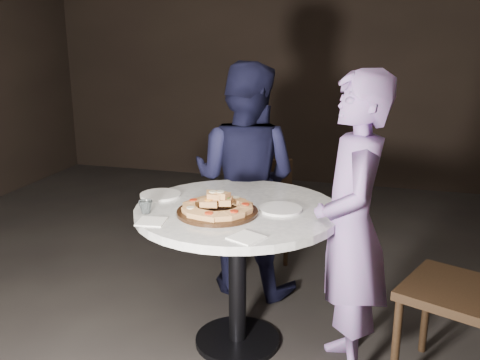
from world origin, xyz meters
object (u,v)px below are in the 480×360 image
object	(u,v)px
chair_far	(263,202)
diner_teal	(351,229)
serving_board	(217,212)
diner_navy	(245,179)
table	(237,234)
focaccia_pile	(217,205)
water_glass	(146,207)

from	to	relation	value
chair_far	diner_teal	xyz separation A→B (m)	(0.70, -1.15, 0.29)
serving_board	diner_navy	size ratio (longest dim) A/B	0.27
table	diner_navy	bearing A→B (deg)	102.07
focaccia_pile	chair_far	world-z (taller)	focaccia_pile
table	diner_teal	bearing A→B (deg)	-6.00
diner_navy	serving_board	bearing A→B (deg)	103.51
focaccia_pile	chair_far	xyz separation A→B (m)	(-0.05, 1.21, -0.37)
focaccia_pile	water_glass	size ratio (longest dim) A/B	5.18
table	water_glass	distance (m)	0.49
table	chair_far	bearing A→B (deg)	96.19
table	chair_far	size ratio (longest dim) A/B	1.53
serving_board	diner_navy	distance (m)	0.80
serving_board	water_glass	bearing A→B (deg)	-165.64
table	serving_board	xyz separation A→B (m)	(-0.07, -0.13, 0.15)
water_glass	chair_far	bearing A→B (deg)	77.40
serving_board	chair_far	xyz separation A→B (m)	(-0.05, 1.21, -0.33)
focaccia_pile	water_glass	xyz separation A→B (m)	(-0.34, -0.09, -0.01)
focaccia_pile	diner_navy	xyz separation A→B (m)	(-0.08, 0.79, -0.09)
chair_far	diner_teal	bearing A→B (deg)	103.19
chair_far	diner_teal	size ratio (longest dim) A/B	0.54
chair_far	diner_navy	size ratio (longest dim) A/B	0.54
diner_teal	serving_board	bearing A→B (deg)	-94.42
diner_teal	chair_far	bearing A→B (deg)	-158.86
focaccia_pile	table	bearing A→B (deg)	60.61
focaccia_pile	diner_teal	size ratio (longest dim) A/B	0.24
diner_navy	diner_teal	distance (m)	1.03
water_glass	diner_teal	xyz separation A→B (m)	(0.99, 0.15, -0.07)
focaccia_pile	chair_far	bearing A→B (deg)	92.34
chair_far	focaccia_pile	bearing A→B (deg)	74.25
table	serving_board	bearing A→B (deg)	-117.67
water_glass	diner_navy	distance (m)	0.93
table	diner_navy	xyz separation A→B (m)	(-0.14, 0.67, 0.10)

